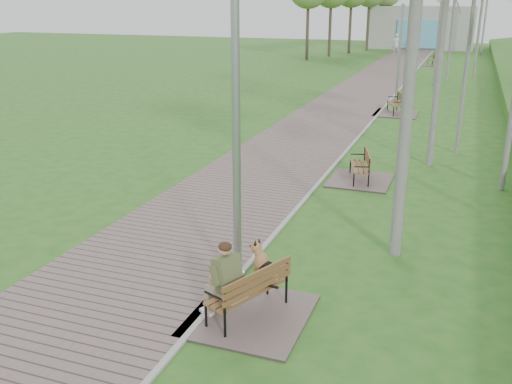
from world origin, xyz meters
TOP-DOWN VIEW (x-y plane):
  - ground at (0.00, 0.00)m, footprint 120.00×120.00m
  - walkway at (-1.75, 21.50)m, footprint 3.50×67.00m
  - kerb at (0.00, 21.50)m, footprint 0.10×67.00m
  - building_north at (-1.50, 50.97)m, footprint 10.00×5.20m
  - bench_main at (0.58, -2.20)m, footprint 1.75×1.95m
  - bench_second at (0.95, 5.39)m, footprint 1.62×1.80m
  - bench_third at (0.65, 15.34)m, footprint 1.77×1.97m
  - bench_far at (0.81, 35.40)m, footprint 1.60×1.78m
  - lamp_post_near at (0.16, -1.41)m, footprint 0.22×0.22m
  - lamp_post_second at (0.35, 17.87)m, footprint 0.17×0.17m
  - lamp_post_third at (0.26, 25.51)m, footprint 0.21×0.21m
  - lamp_post_far at (0.40, 51.22)m, footprint 0.18×0.18m
  - pedestrian_near at (-2.85, 42.95)m, footprint 0.77×0.63m
  - pedestrian_far at (-1.98, 43.72)m, footprint 0.87×0.76m

SIDE VIEW (x-z plane):
  - ground at x=0.00m, z-range 0.00..0.00m
  - walkway at x=-1.75m, z-range 0.00..0.04m
  - kerb at x=0.00m, z-range 0.00..0.05m
  - bench_far at x=0.81m, z-range -0.31..0.67m
  - bench_second at x=0.95m, z-range -0.32..0.68m
  - bench_third at x=0.65m, z-range -0.34..0.75m
  - bench_main at x=0.58m, z-range -0.34..1.19m
  - pedestrian_far at x=-1.98m, z-range 0.00..1.52m
  - pedestrian_near at x=-2.85m, z-range 0.00..1.82m
  - building_north at x=-1.50m, z-range -0.01..3.99m
  - lamp_post_second at x=0.35m, z-range -0.15..4.33m
  - lamp_post_far at x=0.40m, z-range -0.15..4.42m
  - lamp_post_third at x=0.26m, z-range -0.17..5.16m
  - lamp_post_near at x=0.16m, z-range -0.19..5.51m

